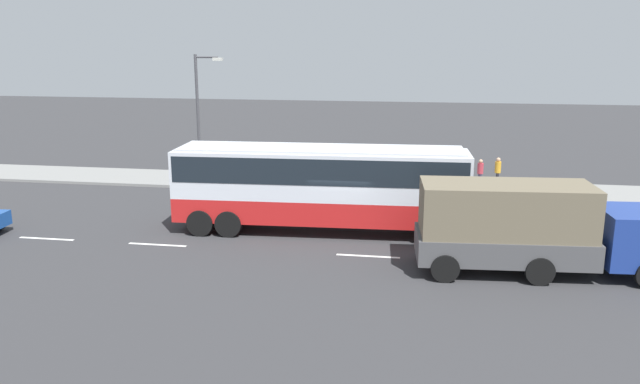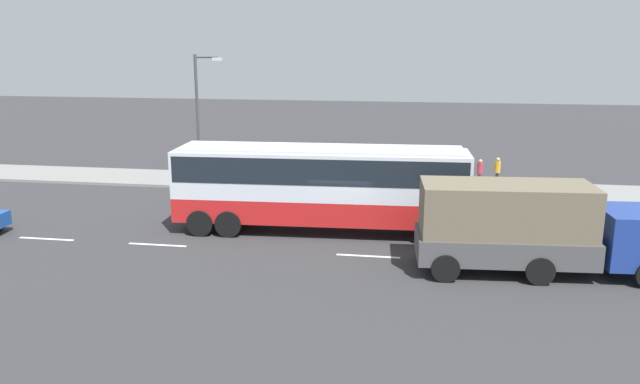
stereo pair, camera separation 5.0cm
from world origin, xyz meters
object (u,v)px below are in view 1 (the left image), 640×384
(coach_bus, at_px, (320,180))
(pedestrian_near_curb, at_px, (480,171))
(street_lamp, at_px, (200,112))
(pedestrian_at_crossing, at_px, (498,170))
(cargo_truck, at_px, (532,226))

(coach_bus, xyz_separation_m, pedestrian_near_curb, (7.32, 8.87, -1.20))
(coach_bus, relative_size, street_lamp, 1.74)
(coach_bus, xyz_separation_m, street_lamp, (-7.65, 6.91, 1.94))
(pedestrian_near_curb, xyz_separation_m, pedestrian_at_crossing, (0.93, 0.17, 0.06))
(pedestrian_near_curb, bearing_deg, cargo_truck, -99.54)
(street_lamp, bearing_deg, cargo_truck, -33.96)
(coach_bus, height_order, pedestrian_at_crossing, coach_bus)
(coach_bus, relative_size, pedestrian_at_crossing, 7.47)
(pedestrian_near_curb, distance_m, street_lamp, 15.42)
(cargo_truck, relative_size, pedestrian_at_crossing, 5.20)
(coach_bus, bearing_deg, street_lamp, 135.29)
(coach_bus, xyz_separation_m, pedestrian_at_crossing, (8.26, 9.05, -1.14))
(pedestrian_near_curb, height_order, street_lamp, street_lamp)
(pedestrian_at_crossing, xyz_separation_m, street_lamp, (-15.91, -2.13, 3.08))
(street_lamp, bearing_deg, pedestrian_near_curb, 7.45)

